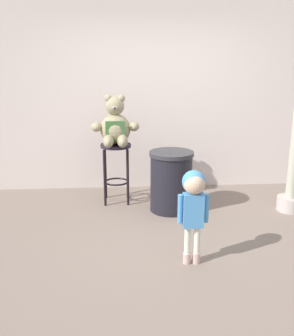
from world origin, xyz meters
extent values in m
plane|color=#7C6B5F|center=(0.00, 0.00, 0.00)|extent=(24.00, 24.00, 0.00)
cube|color=beige|center=(0.00, 2.04, 1.73)|extent=(7.94, 0.30, 3.45)
cylinder|color=#271D2D|center=(-0.58, 1.28, 0.78)|extent=(0.40, 0.40, 0.04)
cylinder|color=black|center=(-0.73, 1.13, 0.38)|extent=(0.03, 0.03, 0.76)
cylinder|color=black|center=(-0.42, 1.13, 0.38)|extent=(0.03, 0.03, 0.76)
cylinder|color=black|center=(-0.73, 1.43, 0.38)|extent=(0.03, 0.03, 0.76)
cylinder|color=black|center=(-0.42, 1.43, 0.38)|extent=(0.03, 0.03, 0.76)
torus|color=black|center=(-0.58, 1.28, 0.28)|extent=(0.33, 0.33, 0.02)
sphere|color=gray|center=(-0.58, 1.28, 1.00)|extent=(0.40, 0.40, 0.40)
cube|color=#376131|center=(-0.58, 1.12, 1.01)|extent=(0.25, 0.03, 0.24)
sphere|color=gray|center=(-0.58, 1.28, 1.30)|extent=(0.24, 0.24, 0.24)
ellipsoid|color=gray|center=(-0.58, 1.18, 1.29)|extent=(0.10, 0.08, 0.07)
sphere|color=black|center=(-0.58, 1.15, 1.29)|extent=(0.03, 0.03, 0.03)
sphere|color=gray|center=(-0.66, 1.28, 1.40)|extent=(0.10, 0.10, 0.10)
sphere|color=gray|center=(-0.49, 1.28, 1.40)|extent=(0.10, 0.10, 0.10)
ellipsoid|color=gray|center=(-0.82, 1.25, 1.04)|extent=(0.14, 0.22, 0.12)
ellipsoid|color=gray|center=(-0.34, 1.25, 1.04)|extent=(0.14, 0.22, 0.12)
ellipsoid|color=gray|center=(-0.66, 1.09, 0.88)|extent=(0.13, 0.34, 0.16)
ellipsoid|color=gray|center=(-0.49, 1.09, 0.88)|extent=(0.13, 0.34, 0.16)
cylinder|color=#CBA69C|center=(0.10, -0.45, 0.05)|extent=(0.08, 0.08, 0.11)
cylinder|color=silver|center=(0.10, -0.45, 0.24)|extent=(0.06, 0.06, 0.27)
cylinder|color=#CBA69C|center=(0.19, -0.45, 0.05)|extent=(0.08, 0.08, 0.11)
cylinder|color=silver|center=(0.19, -0.45, 0.24)|extent=(0.06, 0.06, 0.27)
cube|color=#4A8FCC|center=(0.15, -0.45, 0.54)|extent=(0.19, 0.11, 0.32)
cylinder|color=#4A8FCC|center=(0.03, -0.45, 0.56)|extent=(0.05, 0.05, 0.28)
cylinder|color=#4A8FCC|center=(0.27, -0.45, 0.56)|extent=(0.05, 0.05, 0.28)
sphere|color=#D8B293|center=(0.15, -0.45, 0.80)|extent=(0.20, 0.20, 0.20)
sphere|color=#468FCA|center=(0.15, -0.43, 0.81)|extent=(0.21, 0.21, 0.21)
cylinder|color=black|center=(0.12, 0.92, 0.36)|extent=(0.53, 0.53, 0.72)
cylinder|color=#2D2D33|center=(0.12, 0.92, 0.75)|extent=(0.56, 0.56, 0.05)
cylinder|color=#B6A9A2|center=(1.65, 0.80, 0.09)|extent=(0.33, 0.33, 0.18)
camera|label=1|loc=(-0.50, -3.77, 1.89)|focal=41.79mm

